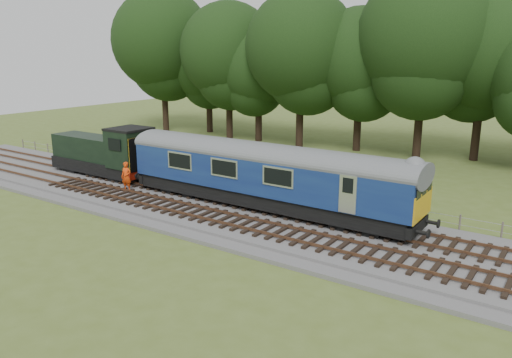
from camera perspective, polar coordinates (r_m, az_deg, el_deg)
The scene contains 9 objects.
ground at distance 26.97m, azimuth 3.10°, elevation -5.55°, with size 120.00×120.00×0.00m, color #4D5F23.
ballast at distance 26.91m, azimuth 3.10°, elevation -5.20°, with size 70.00×7.00×0.35m, color #4C4C4F.
track_north at distance 27.98m, azimuth 4.61°, elevation -3.93°, with size 67.20×2.40×0.21m.
track_south at distance 25.56m, azimuth 1.23°, elevation -5.70°, with size 67.20×2.40×0.21m.
fence at distance 30.71m, azimuth 7.49°, elevation -3.14°, with size 64.00×0.12×1.00m, color #6B6054, non-canonical shape.
tree_line at distance 46.53m, azimuth 17.41°, elevation 2.36°, with size 70.00×8.00×18.00m, color black, non-canonical shape.
dmu_railcar at distance 28.45m, azimuth 0.97°, elevation 1.02°, with size 18.05×2.86×3.88m.
shunter_loco at distance 37.92m, azimuth -16.88°, elevation 2.81°, with size 8.91×2.60×3.38m.
worker at distance 33.32m, azimuth -14.60°, elevation 0.26°, with size 0.71×0.46×1.94m, color #EA400C.
Camera 1 is at (13.13, -21.68, 9.22)m, focal length 35.00 mm.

